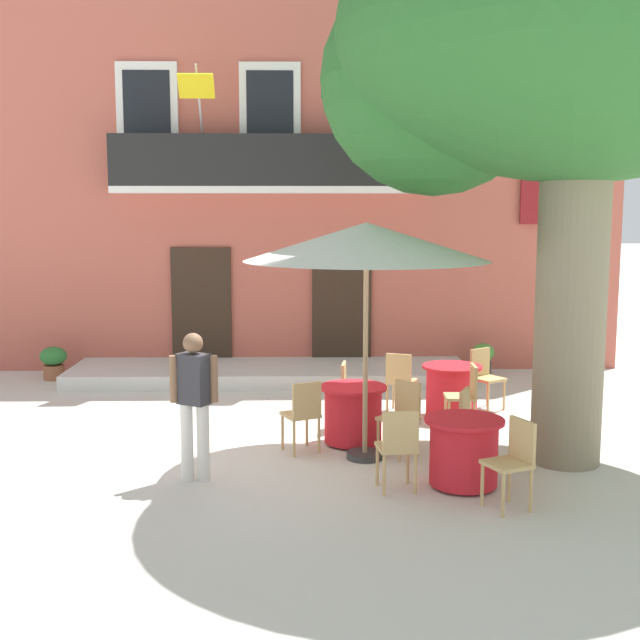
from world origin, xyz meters
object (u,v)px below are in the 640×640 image
at_px(cafe_chair_middle_0, 485,374).
at_px(cafe_umbrella, 366,243).
at_px(cafe_chair_near_tree_1, 303,411).
at_px(plane_tree, 573,47).
at_px(cafe_table_near_tree, 353,414).
at_px(cafe_table_front, 464,451).
at_px(ground_planter_right, 483,358).
at_px(cafe_chair_near_tree_0, 351,390).
at_px(cafe_chair_middle_1, 400,378).
at_px(cafe_table_middle, 452,390).
at_px(cafe_chair_front_0, 398,444).
at_px(cafe_chair_front_1, 513,457).
at_px(cafe_chair_front_2, 473,422).
at_px(cafe_chair_middle_2, 466,393).
at_px(cafe_chair_near_tree_2, 402,413).
at_px(ground_planter_left, 54,361).
at_px(pedestrian_near_entrance, 194,398).

relative_size(cafe_chair_middle_0, cafe_umbrella, 0.31).
distance_m(cafe_chair_near_tree_1, cafe_chair_middle_0, 3.52).
distance_m(plane_tree, cafe_table_near_tree, 5.08).
height_order(cafe_table_near_tree, cafe_table_front, same).
bearing_deg(cafe_table_front, ground_planter_right, 75.62).
xyz_separation_m(cafe_chair_near_tree_0, cafe_chair_middle_1, (0.77, 0.79, 0.00)).
relative_size(cafe_table_middle, cafe_chair_front_0, 0.95).
bearing_deg(cafe_chair_near_tree_0, cafe_chair_front_1, -64.55).
relative_size(cafe_chair_middle_1, cafe_table_front, 1.05).
height_order(cafe_chair_front_1, cafe_chair_front_2, same).
bearing_deg(cafe_chair_middle_2, cafe_chair_front_0, -116.47).
relative_size(cafe_table_near_tree, cafe_chair_middle_1, 0.95).
height_order(plane_tree, cafe_chair_near_tree_0, plane_tree).
bearing_deg(cafe_table_front, cafe_chair_near_tree_1, 144.37).
xyz_separation_m(cafe_chair_near_tree_1, cafe_chair_near_tree_2, (1.21, -0.09, 0.00)).
bearing_deg(plane_tree, cafe_chair_near_tree_1, 173.43).
xyz_separation_m(cafe_chair_near_tree_0, cafe_umbrella, (0.09, -1.39, 2.08)).
xyz_separation_m(cafe_table_front, ground_planter_left, (-6.18, 5.72, -0.06)).
bearing_deg(cafe_chair_front_0, pedestrian_near_entrance, 169.16).
height_order(cafe_table_front, cafe_chair_front_2, cafe_chair_front_2).
bearing_deg(cafe_table_middle, cafe_chair_front_1, -90.63).
height_order(cafe_chair_front_0, cafe_chair_front_2, same).
relative_size(cafe_chair_near_tree_2, pedestrian_near_entrance, 0.55).
height_order(cafe_chair_near_tree_0, ground_planter_right, cafe_chair_near_tree_0).
height_order(plane_tree, cafe_chair_middle_1, plane_tree).
distance_m(cafe_table_near_tree, cafe_table_front, 1.98).
distance_m(cafe_chair_near_tree_2, ground_planter_right, 5.15).
relative_size(cafe_chair_near_tree_0, cafe_chair_middle_2, 1.00).
distance_m(cafe_chair_near_tree_2, cafe_chair_middle_0, 2.77).
relative_size(cafe_chair_near_tree_0, cafe_table_front, 1.05).
bearing_deg(cafe_chair_front_1, cafe_chair_middle_0, 81.39).
bearing_deg(cafe_chair_middle_1, pedestrian_near_entrance, -131.81).
relative_size(cafe_chair_front_0, cafe_umbrella, 0.31).
height_order(cafe_chair_front_2, cafe_umbrella, cafe_umbrella).
bearing_deg(cafe_chair_front_2, cafe_table_front, -108.91).
relative_size(cafe_chair_near_tree_0, cafe_table_middle, 1.05).
bearing_deg(cafe_chair_front_2, cafe_chair_front_0, -138.04).
xyz_separation_m(cafe_chair_middle_1, pedestrian_near_entrance, (-2.63, -2.94, 0.41)).
xyz_separation_m(cafe_table_near_tree, pedestrian_near_entrance, (-1.84, -1.39, 0.55)).
bearing_deg(cafe_chair_front_2, cafe_chair_near_tree_2, 150.31).
bearing_deg(cafe_table_front, cafe_chair_middle_1, 95.64).
distance_m(cafe_chair_front_0, cafe_chair_front_1, 1.21).
bearing_deg(cafe_table_near_tree, cafe_chair_front_0, -78.49).
distance_m(cafe_chair_near_tree_2, cafe_table_middle, 2.06).
bearing_deg(cafe_chair_near_tree_2, cafe_table_front, -65.24).
height_order(plane_tree, cafe_chair_front_2, plane_tree).
height_order(cafe_chair_near_tree_1, cafe_chair_front_0, same).
bearing_deg(cafe_chair_near_tree_1, cafe_chair_front_2, -15.13).
distance_m(cafe_chair_middle_0, cafe_chair_middle_1, 1.34).
xyz_separation_m(cafe_table_middle, cafe_umbrella, (-1.41, -1.97, 2.22)).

